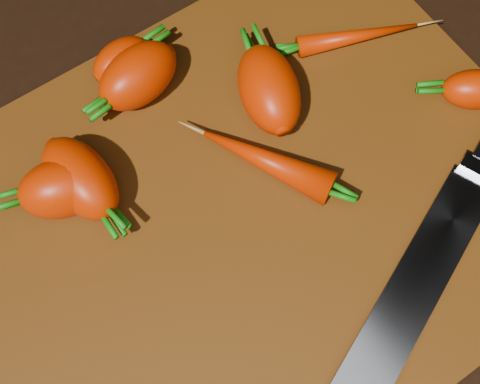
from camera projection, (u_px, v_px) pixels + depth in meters
ground at (247, 217)px, 0.56m from camera, size 2.00×2.00×0.01m
cutting_board at (247, 213)px, 0.55m from camera, size 0.50×0.40×0.01m
carrot_1 at (63, 188)px, 0.53m from camera, size 0.08×0.07×0.05m
carrot_2 at (80, 178)px, 0.53m from camera, size 0.06×0.09×0.05m
carrot_3 at (269, 89)px, 0.56m from camera, size 0.08×0.10×0.05m
carrot_4 at (138, 76)px, 0.57m from camera, size 0.08×0.06×0.05m
carrot_5 at (122, 61)px, 0.58m from camera, size 0.06×0.04×0.04m
carrot_6 at (476, 90)px, 0.57m from camera, size 0.07×0.06×0.03m
carrot_7 at (358, 36)px, 0.60m from camera, size 0.11×0.06×0.02m
carrot_8 at (266, 161)px, 0.55m from camera, size 0.08×0.11×0.03m
knife at (429, 262)px, 0.52m from camera, size 0.33×0.16×0.02m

